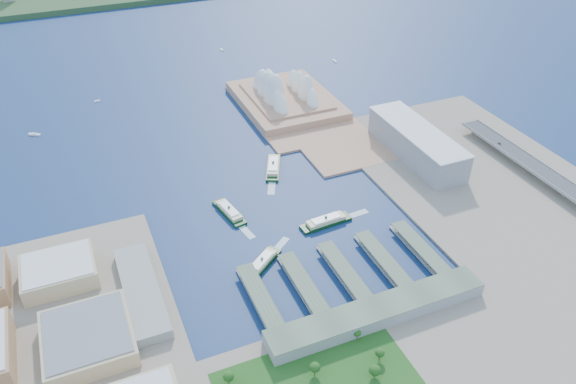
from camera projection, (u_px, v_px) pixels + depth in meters
name	position (u px, v px, depth m)	size (l,w,h in m)	color
ground	(297.00, 233.00, 578.70)	(3000.00, 3000.00, 0.00)	#10264D
east_land	(515.00, 205.00, 616.87)	(240.00, 500.00, 3.00)	gray
peninsula	(293.00, 109.00, 808.90)	(135.00, 220.00, 3.00)	tan
opera_house	(286.00, 85.00, 805.82)	(134.00, 180.00, 58.00)	white
toaster_building	(416.00, 143.00, 689.94)	(45.00, 155.00, 35.00)	gray
expressway	(566.00, 192.00, 624.28)	(26.00, 340.00, 11.85)	gray
west_buildings	(40.00, 347.00, 436.30)	(200.00, 280.00, 27.00)	#9F744F
ferry_wharves	(343.00, 272.00, 523.80)	(184.00, 90.00, 9.30)	#4E5E47
terminal_building	(378.00, 312.00, 476.26)	(200.00, 28.00, 12.00)	gray
ferry_a	(229.00, 210.00, 602.56)	(13.71, 53.85, 10.18)	black
ferry_b	(273.00, 165.00, 676.33)	(14.91, 58.58, 11.08)	black
ferry_c	(262.00, 262.00, 535.17)	(13.22, 51.92, 9.82)	black
ferry_d	(326.00, 220.00, 587.74)	(14.37, 56.45, 10.67)	black
boat_a	(34.00, 134.00, 747.90)	(4.01, 16.03, 3.09)	white
boat_b	(97.00, 101.00, 832.21)	(3.04, 8.67, 2.34)	white
boat_c	(334.00, 61.00, 961.51)	(3.65, 12.51, 2.81)	white
boat_e	(222.00, 50.00, 1004.89)	(3.49, 10.97, 2.69)	white
car_c	(499.00, 143.00, 699.76)	(2.07, 5.09, 1.48)	slate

